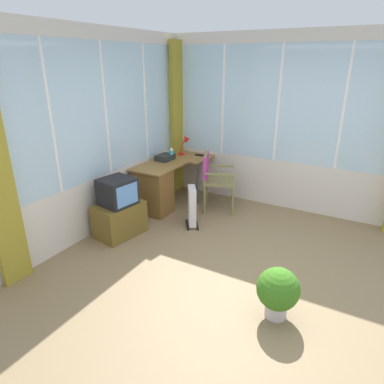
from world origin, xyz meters
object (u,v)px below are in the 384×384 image
at_px(tv_on_stand, 119,210).
at_px(space_heater, 192,206).
at_px(spray_bottle, 172,153).
at_px(potted_plant, 278,291).
at_px(paper_tray, 165,157).
at_px(wooden_armchair, 212,174).
at_px(desk, 156,188).
at_px(desk_lamp, 186,143).
at_px(tv_remote, 199,155).

relative_size(tv_on_stand, space_heater, 1.37).
bearing_deg(spray_bottle, space_heater, -131.26).
bearing_deg(potted_plant, space_heater, 52.06).
bearing_deg(tv_on_stand, spray_bottle, 1.75).
height_order(paper_tray, wooden_armchair, wooden_armchair).
relative_size(wooden_armchair, space_heater, 1.54).
xyz_separation_m(desk, paper_tray, (0.43, 0.10, 0.38)).
height_order(desk_lamp, tv_on_stand, desk_lamp).
bearing_deg(space_heater, tv_on_stand, 135.30).
distance_m(spray_bottle, wooden_armchair, 0.79).
relative_size(wooden_armchair, tv_on_stand, 1.13).
relative_size(desk_lamp, space_heater, 0.54).
distance_m(tv_remote, tv_on_stand, 1.90).
height_order(tv_on_stand, potted_plant, tv_on_stand).
distance_m(desk, wooden_armchair, 0.92).
bearing_deg(potted_plant, wooden_armchair, 40.23).
xyz_separation_m(desk_lamp, tv_remote, (0.01, -0.26, -0.19)).
bearing_deg(potted_plant, tv_on_stand, 77.15).
bearing_deg(tv_on_stand, wooden_armchair, -26.89).
bearing_deg(wooden_armchair, potted_plant, -139.77).
xyz_separation_m(paper_tray, wooden_armchair, (0.07, -0.83, -0.17)).
bearing_deg(tv_remote, space_heater, -163.69).
height_order(desk_lamp, wooden_armchair, desk_lamp).
height_order(space_heater, potted_plant, space_heater).
bearing_deg(space_heater, wooden_armchair, 1.14).
bearing_deg(desk, potted_plant, -121.13).
bearing_deg(desk_lamp, paper_tray, 168.21).
xyz_separation_m(tv_remote, tv_on_stand, (-1.85, 0.24, -0.37)).
bearing_deg(desk, wooden_armchair, -55.64).
bearing_deg(spray_bottle, tv_remote, -32.89).
bearing_deg(paper_tray, tv_on_stand, -174.81).
xyz_separation_m(spray_bottle, tv_on_stand, (-1.41, -0.04, -0.47)).
bearing_deg(space_heater, paper_tray, 54.81).
height_order(paper_tray, space_heater, paper_tray).
relative_size(desk, spray_bottle, 6.62).
bearing_deg(desk_lamp, desk, 179.40).
xyz_separation_m(paper_tray, space_heater, (-0.60, -0.85, -0.47)).
bearing_deg(space_heater, potted_plant, -127.94).
distance_m(spray_bottle, space_heater, 1.15).
bearing_deg(potted_plant, desk, 58.87).
distance_m(desk_lamp, paper_tray, 0.54).
relative_size(tv_remote, tv_on_stand, 0.18).
relative_size(wooden_armchair, potted_plant, 1.82).
relative_size(desk_lamp, potted_plant, 0.64).
relative_size(desk, potted_plant, 2.83).
distance_m(spray_bottle, paper_tray, 0.12).
xyz_separation_m(spray_bottle, wooden_armchair, (-0.00, -0.75, -0.23)).
xyz_separation_m(desk_lamp, spray_bottle, (-0.43, 0.03, -0.10)).
relative_size(tv_remote, wooden_armchair, 0.16).
distance_m(desk, space_heater, 0.77).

